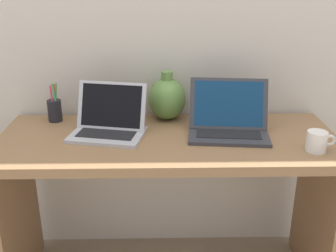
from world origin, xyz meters
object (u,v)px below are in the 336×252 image
green_vase (167,98)px  coffee_mug (317,141)px  laptop_right (228,120)px  pen_cup (55,110)px  laptop_left (109,121)px

green_vase → coffee_mug: (0.58, -0.37, -0.06)m
laptop_right → coffee_mug: 0.37m
laptop_right → coffee_mug: bearing=-32.0°
coffee_mug → pen_cup: (-1.10, 0.35, 0.01)m
laptop_right → pen_cup: 0.80m
laptop_right → green_vase: 0.32m
laptop_left → pen_cup: laptop_left is taller
laptop_right → pen_cup: bearing=168.7°
laptop_left → laptop_right: bearing=0.1°
laptop_left → coffee_mug: (0.83, -0.20, -0.02)m
laptop_left → green_vase: bearing=35.4°
coffee_mug → pen_cup: bearing=162.1°
laptop_right → green_vase: bearing=145.8°
laptop_left → laptop_right: (0.51, 0.00, 0.00)m
green_vase → coffee_mug: bearing=-33.0°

